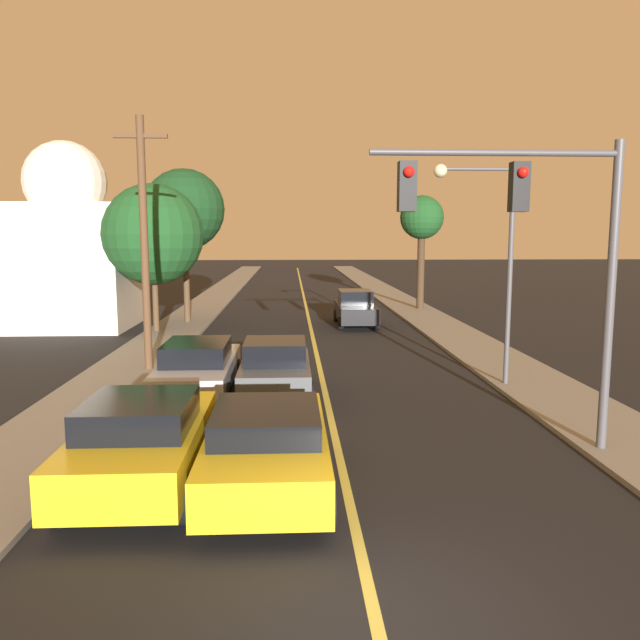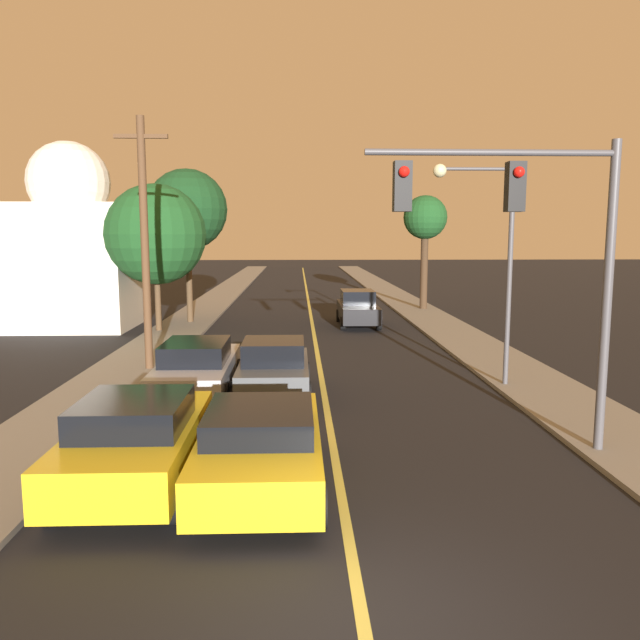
# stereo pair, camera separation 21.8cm
# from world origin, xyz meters

# --- Properties ---
(ground_plane) EXTENTS (200.00, 200.00, 0.00)m
(ground_plane) POSITION_xyz_m (0.00, 0.00, 0.00)
(ground_plane) COLOR black
(road_surface) EXTENTS (9.47, 80.00, 0.01)m
(road_surface) POSITION_xyz_m (0.00, 36.00, 0.01)
(road_surface) COLOR black
(road_surface) RESTS_ON ground
(sidewalk_left) EXTENTS (2.50, 80.00, 0.12)m
(sidewalk_left) POSITION_xyz_m (-5.99, 36.00, 0.06)
(sidewalk_left) COLOR gray
(sidewalk_left) RESTS_ON ground
(sidewalk_right) EXTENTS (2.50, 80.00, 0.12)m
(sidewalk_right) POSITION_xyz_m (5.99, 36.00, 0.06)
(sidewalk_right) COLOR gray
(sidewalk_right) RESTS_ON ground
(car_near_lane_front) EXTENTS (2.07, 4.61, 1.44)m
(car_near_lane_front) POSITION_xyz_m (-1.33, 3.68, 0.77)
(car_near_lane_front) COLOR gold
(car_near_lane_front) RESTS_ON ground
(car_near_lane_second) EXTENTS (1.90, 3.86, 1.55)m
(car_near_lane_second) POSITION_xyz_m (-1.33, 9.61, 0.79)
(car_near_lane_second) COLOR #474C51
(car_near_lane_second) RESTS_ON ground
(car_outer_lane_front) EXTENTS (2.05, 4.38, 1.59)m
(car_outer_lane_front) POSITION_xyz_m (-3.41, 3.79, 0.83)
(car_outer_lane_front) COLOR gold
(car_outer_lane_front) RESTS_ON ground
(car_outer_lane_second) EXTENTS (1.98, 4.91, 1.44)m
(car_outer_lane_second) POSITION_xyz_m (-3.41, 10.14, 0.74)
(car_outer_lane_second) COLOR #A5A8B2
(car_outer_lane_second) RESTS_ON ground
(car_far_oncoming) EXTENTS (1.84, 4.48, 1.66)m
(car_far_oncoming) POSITION_xyz_m (2.13, 22.61, 0.82)
(car_far_oncoming) COLOR black
(car_far_oncoming) RESTS_ON ground
(traffic_signal_mast) EXTENTS (4.70, 0.42, 5.85)m
(traffic_signal_mast) POSITION_xyz_m (3.60, 5.10, 4.31)
(traffic_signal_mast) COLOR #47474C
(traffic_signal_mast) RESTS_ON ground
(streetlamp_right) EXTENTS (2.24, 0.36, 6.01)m
(streetlamp_right) POSITION_xyz_m (4.48, 10.42, 4.11)
(streetlamp_right) COLOR #47474C
(streetlamp_right) RESTS_ON ground
(utility_pole_left) EXTENTS (1.60, 0.24, 7.63)m
(utility_pole_left) POSITION_xyz_m (-5.34, 12.88, 4.09)
(utility_pole_left) COLOR #513823
(utility_pole_left) RESTS_ON ground
(tree_left_near) EXTENTS (3.75, 3.75, 7.18)m
(tree_left_near) POSITION_xyz_m (-5.84, 23.38, 5.40)
(tree_left_near) COLOR #4C3823
(tree_left_near) RESTS_ON ground
(tree_left_far) EXTENTS (4.29, 4.29, 6.28)m
(tree_left_far) POSITION_xyz_m (-6.74, 20.70, 4.25)
(tree_left_far) COLOR #4C3823
(tree_left_far) RESTS_ON ground
(tree_right_near) EXTENTS (2.41, 2.41, 6.29)m
(tree_right_near) POSITION_xyz_m (6.39, 28.27, 5.06)
(tree_right_near) COLOR #3D2B1C
(tree_right_near) RESTS_ON ground
(domed_building_left) EXTENTS (5.71, 5.71, 8.44)m
(domed_building_left) POSITION_xyz_m (-11.09, 22.94, 3.61)
(domed_building_left) COLOR silver
(domed_building_left) RESTS_ON ground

